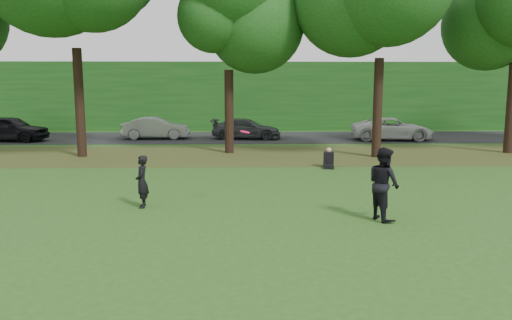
% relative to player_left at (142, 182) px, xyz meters
% --- Properties ---
extents(ground, '(120.00, 120.00, 0.00)m').
position_rel_player_left_xyz_m(ground, '(5.17, -2.84, -0.74)').
color(ground, '#2A4C17').
rests_on(ground, ground).
extents(leaf_litter, '(60.00, 7.00, 0.01)m').
position_rel_player_left_xyz_m(leaf_litter, '(5.17, 10.16, -0.74)').
color(leaf_litter, '#433A18').
rests_on(leaf_litter, ground).
extents(street, '(70.00, 7.00, 0.02)m').
position_rel_player_left_xyz_m(street, '(5.17, 18.16, -0.73)').
color(street, black).
rests_on(street, ground).
extents(far_hedge, '(70.00, 3.00, 5.00)m').
position_rel_player_left_xyz_m(far_hedge, '(5.17, 24.16, 1.76)').
color(far_hedge, '#154915').
rests_on(far_hedge, ground).
extents(player_left, '(0.43, 0.58, 1.48)m').
position_rel_player_left_xyz_m(player_left, '(0.00, 0.00, 0.00)').
color(player_left, black).
rests_on(player_left, ground).
extents(player_right, '(0.97, 1.09, 1.88)m').
position_rel_player_left_xyz_m(player_right, '(6.44, -1.45, 0.20)').
color(player_right, black).
rests_on(player_right, ground).
extents(parked_cars, '(38.75, 3.68, 1.52)m').
position_rel_player_left_xyz_m(parked_cars, '(5.60, 16.97, -0.02)').
color(parked_cars, black).
rests_on(parked_cars, street).
extents(frisbee, '(0.36, 0.37, 0.09)m').
position_rel_player_left_xyz_m(frisbee, '(2.90, -0.27, 1.42)').
color(frisbee, '#FD1565').
rests_on(frisbee, ground).
extents(seated_person, '(0.50, 0.78, 0.83)m').
position_rel_player_left_xyz_m(seated_person, '(6.41, 6.54, -0.43)').
color(seated_person, black).
rests_on(seated_person, ground).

